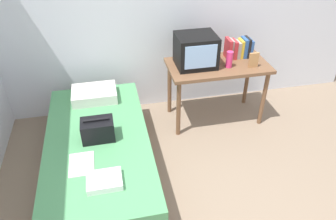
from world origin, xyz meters
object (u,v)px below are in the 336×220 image
(book_row, at_px, (239,48))
(pillow, at_px, (94,94))
(water_bottle, at_px, (229,59))
(desk, at_px, (217,72))
(folded_towel, at_px, (104,181))
(magazine, at_px, (82,164))
(tv, at_px, (196,50))
(remote_dark, at_px, (109,176))
(handbag, at_px, (98,130))
(bed, at_px, (100,157))
(picture_frame, at_px, (254,60))

(book_row, bearing_deg, pillow, -175.44)
(water_bottle, bearing_deg, book_row, 48.48)
(desk, relative_size, folded_towel, 4.14)
(pillow, bearing_deg, water_bottle, -3.46)
(magazine, bearing_deg, tv, 39.33)
(desk, height_order, magazine, desk)
(tv, bearing_deg, desk, -6.94)
(tv, xyz_separation_m, remote_dark, (-1.08, -1.26, -0.45))
(tv, xyz_separation_m, handbag, (-1.14, -0.74, -0.36))
(desk, bearing_deg, book_row, 25.05)
(handbag, height_order, magazine, handbag)
(bed, relative_size, book_row, 6.51)
(pillow, relative_size, remote_dark, 3.10)
(pillow, bearing_deg, magazine, -97.79)
(picture_frame, bearing_deg, magazine, -155.36)
(tv, bearing_deg, water_bottle, -19.28)
(picture_frame, height_order, folded_towel, picture_frame)
(folded_towel, bearing_deg, remote_dark, 58.09)
(water_bottle, height_order, picture_frame, water_bottle)
(desk, bearing_deg, remote_dark, -137.59)
(water_bottle, bearing_deg, remote_dark, -141.62)
(tv, height_order, magazine, tv)
(tv, bearing_deg, picture_frame, -16.59)
(remote_dark, relative_size, folded_towel, 0.56)
(tv, height_order, folded_towel, tv)
(water_bottle, relative_size, pillow, 0.39)
(handbag, bearing_deg, book_row, 26.48)
(picture_frame, xyz_separation_m, magazine, (-1.93, -0.88, -0.36))
(handbag, relative_size, remote_dark, 1.92)
(handbag, height_order, folded_towel, handbag)
(book_row, xyz_separation_m, remote_dark, (-1.64, -1.37, -0.38))
(bed, height_order, book_row, book_row)
(folded_towel, bearing_deg, bed, 94.35)
(picture_frame, distance_m, remote_dark, 2.05)
(pillow, bearing_deg, folded_towel, -88.16)
(pillow, xyz_separation_m, magazine, (-0.14, -1.04, -0.05))
(water_bottle, xyz_separation_m, pillow, (-1.52, 0.09, -0.31))
(pillow, height_order, magazine, pillow)
(book_row, relative_size, handbag, 1.02)
(water_bottle, height_order, pillow, water_bottle)
(bed, relative_size, water_bottle, 10.69)
(tv, height_order, pillow, tv)
(folded_towel, bearing_deg, tv, 49.82)
(tv, distance_m, magazine, 1.75)
(pillow, distance_m, handbag, 0.71)
(bed, height_order, remote_dark, remote_dark)
(handbag, relative_size, folded_towel, 1.07)
(book_row, xyz_separation_m, picture_frame, (0.06, -0.29, -0.02))
(pillow, relative_size, folded_towel, 1.73)
(pillow, xyz_separation_m, folded_towel, (0.04, -1.29, -0.03))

